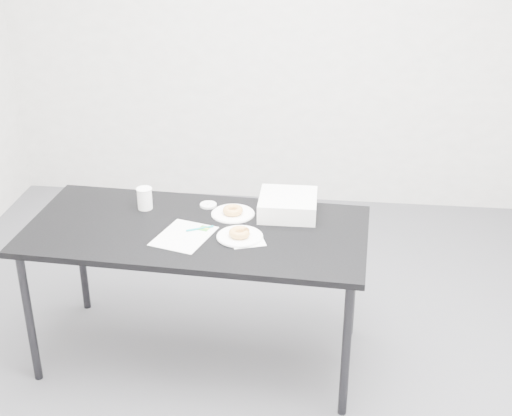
# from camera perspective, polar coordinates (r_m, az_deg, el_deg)

# --- Properties ---
(floor) EXTENTS (4.00, 4.00, 0.00)m
(floor) POSITION_cam_1_polar(r_m,az_deg,el_deg) (4.00, -1.67, -11.19)
(floor) COLOR #4F4F54
(floor) RESTS_ON ground
(wall_back) EXTENTS (4.00, 0.02, 2.70)m
(wall_back) POSITION_cam_1_polar(r_m,az_deg,el_deg) (5.29, 1.29, 14.27)
(wall_back) COLOR white
(wall_back) RESTS_ON floor
(table) EXTENTS (1.74, 0.88, 0.77)m
(table) POSITION_cam_1_polar(r_m,az_deg,el_deg) (3.58, -4.79, -2.44)
(table) COLOR black
(table) RESTS_ON floor
(scorecard) EXTENTS (0.31, 0.35, 0.00)m
(scorecard) POSITION_cam_1_polar(r_m,az_deg,el_deg) (3.48, -5.79, -2.24)
(scorecard) COLOR white
(scorecard) RESTS_ON table
(logo_patch) EXTENTS (0.06, 0.06, 0.00)m
(logo_patch) POSITION_cam_1_polar(r_m,az_deg,el_deg) (3.54, -4.17, -1.64)
(logo_patch) COLOR green
(logo_patch) RESTS_ON scorecard
(pen) EXTENTS (0.13, 0.07, 0.01)m
(pen) POSITION_cam_1_polar(r_m,az_deg,el_deg) (3.54, -4.52, -1.64)
(pen) COLOR #0D8B93
(pen) RESTS_ON scorecard
(napkin) EXTENTS (0.20, 0.20, 0.00)m
(napkin) POSITION_cam_1_polar(r_m,az_deg,el_deg) (3.43, -0.71, -2.56)
(napkin) COLOR white
(napkin) RESTS_ON table
(plate_near) EXTENTS (0.22, 0.22, 0.01)m
(plate_near) POSITION_cam_1_polar(r_m,az_deg,el_deg) (3.45, -1.31, -2.29)
(plate_near) COLOR white
(plate_near) RESTS_ON napkin
(donut_near) EXTENTS (0.12, 0.12, 0.04)m
(donut_near) POSITION_cam_1_polar(r_m,az_deg,el_deg) (3.44, -1.31, -1.99)
(donut_near) COLOR gold
(donut_near) RESTS_ON plate_near
(plate_far) EXTENTS (0.22, 0.22, 0.01)m
(plate_far) POSITION_cam_1_polar(r_m,az_deg,el_deg) (3.68, -1.86, -0.47)
(plate_far) COLOR white
(plate_far) RESTS_ON table
(donut_far) EXTENTS (0.11, 0.11, 0.04)m
(donut_far) POSITION_cam_1_polar(r_m,az_deg,el_deg) (3.67, -1.87, -0.18)
(donut_far) COLOR gold
(donut_far) RESTS_ON plate_far
(coffee_cup) EXTENTS (0.08, 0.08, 0.12)m
(coffee_cup) POSITION_cam_1_polar(r_m,az_deg,el_deg) (3.77, -8.89, 0.77)
(coffee_cup) COLOR white
(coffee_cup) RESTS_ON table
(cup_lid) EXTENTS (0.09, 0.09, 0.01)m
(cup_lid) POSITION_cam_1_polar(r_m,az_deg,el_deg) (3.78, -3.84, 0.25)
(cup_lid) COLOR white
(cup_lid) RESTS_ON table
(bakery_box) EXTENTS (0.30, 0.30, 0.10)m
(bakery_box) POSITION_cam_1_polar(r_m,az_deg,el_deg) (3.67, 2.57, 0.25)
(bakery_box) COLOR white
(bakery_box) RESTS_ON table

